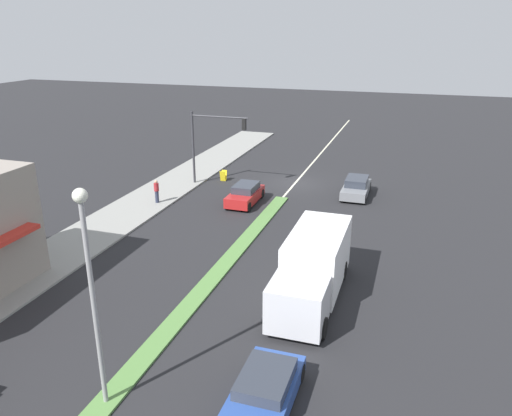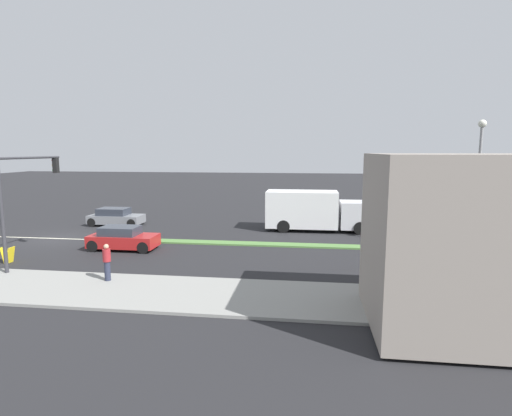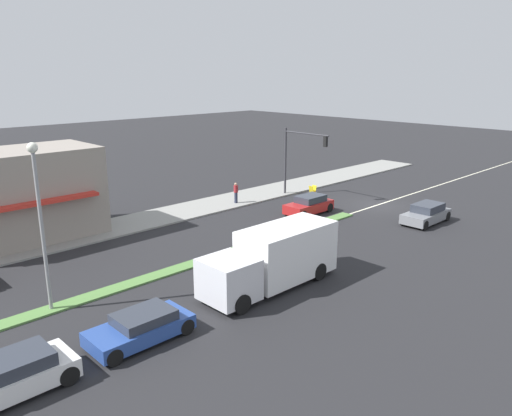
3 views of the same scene
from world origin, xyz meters
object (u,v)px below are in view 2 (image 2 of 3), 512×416
object	(u,v)px
warning_aframe_sign	(8,255)
van_white	(495,226)
traffic_signal_main	(22,189)
street_lamp	(479,169)
hatchback_red	(123,238)
suv_grey	(116,217)
delivery_truck	(314,211)
coupe_blue	(422,225)
pedestrian	(107,261)

from	to	relation	value
warning_aframe_sign	van_white	bearing A→B (deg)	110.78
traffic_signal_main	street_lamp	distance (m)	24.20
hatchback_red	suv_grey	bearing A→B (deg)	-150.41
warning_aframe_sign	delivery_truck	bearing A→B (deg)	124.04
hatchback_red	coupe_blue	distance (m)	20.05
traffic_signal_main	warning_aframe_sign	world-z (taller)	traffic_signal_main
traffic_signal_main	van_white	world-z (taller)	traffic_signal_main
street_lamp	van_white	size ratio (longest dim) A/B	1.83
street_lamp	delivery_truck	size ratio (longest dim) A/B	0.98
hatchback_red	suv_grey	xyz separation A→B (m)	(-7.20, -4.09, -0.01)
street_lamp	van_white	xyz separation A→B (m)	(-5.00, 3.30, -4.13)
delivery_truck	van_white	bearing A→B (deg)	90.00
coupe_blue	delivery_truck	bearing A→B (deg)	-90.00
traffic_signal_main	street_lamp	size ratio (longest dim) A/B	0.76
suv_grey	hatchback_red	bearing A→B (deg)	29.59
hatchback_red	coupe_blue	size ratio (longest dim) A/B	0.96
warning_aframe_sign	street_lamp	bearing A→B (deg)	102.88
traffic_signal_main	hatchback_red	size ratio (longest dim) A/B	1.43
delivery_truck	hatchback_red	bearing A→B (deg)	-57.27
suv_grey	coupe_blue	xyz separation A→B (m)	(-0.00, 22.80, -0.07)
pedestrian	suv_grey	world-z (taller)	pedestrian
hatchback_red	suv_grey	size ratio (longest dim) A/B	0.96
pedestrian	suv_grey	size ratio (longest dim) A/B	0.40
suv_grey	street_lamp	bearing A→B (deg)	78.38
pedestrian	hatchback_red	distance (m)	6.18
pedestrian	coupe_blue	xyz separation A→B (m)	(-13.00, 16.61, -0.40)
street_lamp	suv_grey	bearing A→B (deg)	-101.62
street_lamp	coupe_blue	xyz separation A→B (m)	(-5.00, -1.52, -4.20)
delivery_truck	coupe_blue	world-z (taller)	delivery_truck
street_lamp	coupe_blue	bearing A→B (deg)	-163.12
coupe_blue	traffic_signal_main	bearing A→B (deg)	-63.04
traffic_signal_main	suv_grey	bearing A→B (deg)	-175.24
traffic_signal_main	van_white	xyz separation A→B (m)	(-11.12, 26.69, -3.25)
traffic_signal_main	warning_aframe_sign	bearing A→B (deg)	-107.14
delivery_truck	suv_grey	xyz separation A→B (m)	(0.00, -15.29, -0.82)
traffic_signal_main	pedestrian	world-z (taller)	traffic_signal_main
traffic_signal_main	coupe_blue	xyz separation A→B (m)	(-11.12, 21.87, -3.32)
pedestrian	van_white	distance (m)	25.07
warning_aframe_sign	van_white	xyz separation A→B (m)	(-10.68, 28.14, 0.22)
delivery_truck	coupe_blue	xyz separation A→B (m)	(-0.00, 7.51, -0.89)
pedestrian	traffic_signal_main	bearing A→B (deg)	-109.65
street_lamp	hatchback_red	size ratio (longest dim) A/B	1.88
warning_aframe_sign	hatchback_red	bearing A→B (deg)	127.06
street_lamp	warning_aframe_sign	distance (m)	25.85
traffic_signal_main	coupe_blue	distance (m)	24.76
warning_aframe_sign	coupe_blue	xyz separation A→B (m)	(-10.68, 23.32, 0.15)
hatchback_red	suv_grey	world-z (taller)	hatchback_red
traffic_signal_main	delivery_truck	bearing A→B (deg)	127.76
street_lamp	coupe_blue	size ratio (longest dim) A/B	1.81
coupe_blue	van_white	bearing A→B (deg)	90.00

